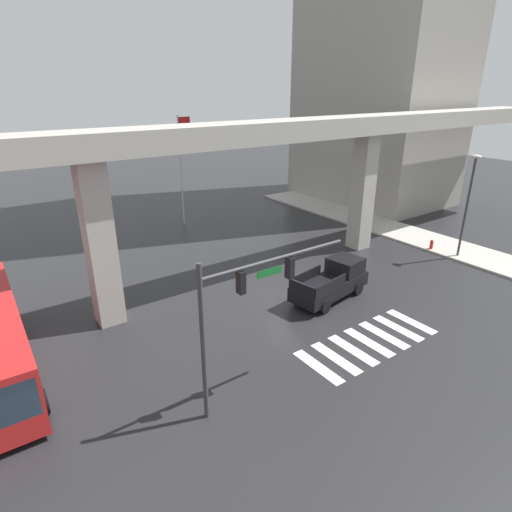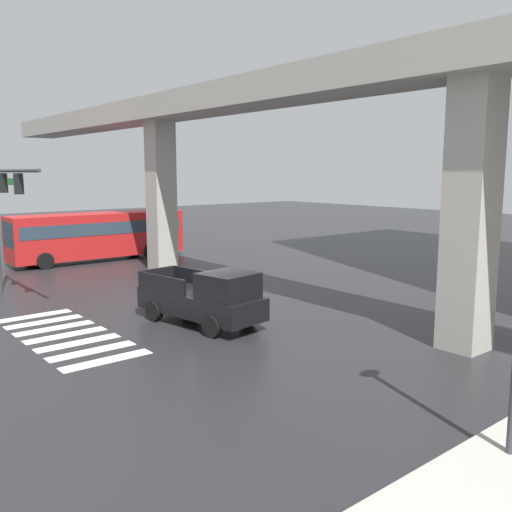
{
  "view_description": "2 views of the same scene",
  "coord_description": "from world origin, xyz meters",
  "px_view_note": "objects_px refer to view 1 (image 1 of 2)",
  "views": [
    {
      "loc": [
        -14.43,
        -16.83,
        11.46
      ],
      "look_at": [
        -0.81,
        2.35,
        1.96
      ],
      "focal_mm": 29.74,
      "sensor_mm": 36.0,
      "label": 1
    },
    {
      "loc": [
        18.26,
        -12.39,
        5.55
      ],
      "look_at": [
        0.55,
        2.15,
        2.05
      ],
      "focal_mm": 38.64,
      "sensor_mm": 36.0,
      "label": 2
    }
  ],
  "objects_px": {
    "street_lamp_near_corner": "(469,195)",
    "flagpole": "(182,163)",
    "traffic_signal_mast": "(244,299)",
    "fire_hydrant": "(431,245)",
    "street_lamp_mid_block": "(361,173)",
    "pickup_truck": "(333,281)"
  },
  "relations": [
    {
      "from": "street_lamp_near_corner",
      "to": "street_lamp_mid_block",
      "type": "xyz_separation_m",
      "value": [
        0.0,
        9.51,
        0.0
      ]
    },
    {
      "from": "street_lamp_near_corner",
      "to": "flagpole",
      "type": "distance_m",
      "value": 22.18
    },
    {
      "from": "traffic_signal_mast",
      "to": "fire_hydrant",
      "type": "relative_size",
      "value": 7.64
    },
    {
      "from": "pickup_truck",
      "to": "fire_hydrant",
      "type": "height_order",
      "value": "pickup_truck"
    },
    {
      "from": "street_lamp_near_corner",
      "to": "pickup_truck",
      "type": "bearing_deg",
      "value": 175.87
    },
    {
      "from": "traffic_signal_mast",
      "to": "fire_hydrant",
      "type": "distance_m",
      "value": 21.35
    },
    {
      "from": "street_lamp_near_corner",
      "to": "street_lamp_mid_block",
      "type": "height_order",
      "value": "same"
    },
    {
      "from": "traffic_signal_mast",
      "to": "street_lamp_mid_block",
      "type": "relative_size",
      "value": 0.9
    },
    {
      "from": "traffic_signal_mast",
      "to": "street_lamp_near_corner",
      "type": "bearing_deg",
      "value": 9.38
    },
    {
      "from": "traffic_signal_mast",
      "to": "fire_hydrant",
      "type": "bearing_deg",
      "value": 14.62
    },
    {
      "from": "traffic_signal_mast",
      "to": "fire_hydrant",
      "type": "xyz_separation_m",
      "value": [
        20.3,
        5.29,
        -3.96
      ]
    },
    {
      "from": "traffic_signal_mast",
      "to": "street_lamp_mid_block",
      "type": "bearing_deg",
      "value": 31.99
    },
    {
      "from": "street_lamp_near_corner",
      "to": "flagpole",
      "type": "bearing_deg",
      "value": 123.89
    },
    {
      "from": "traffic_signal_mast",
      "to": "fire_hydrant",
      "type": "height_order",
      "value": "traffic_signal_mast"
    },
    {
      "from": "pickup_truck",
      "to": "street_lamp_near_corner",
      "type": "distance_m",
      "value": 12.26
    },
    {
      "from": "pickup_truck",
      "to": "traffic_signal_mast",
      "type": "xyz_separation_m",
      "value": [
        -9.01,
        -4.27,
        3.4
      ]
    },
    {
      "from": "traffic_signal_mast",
      "to": "street_lamp_mid_block",
      "type": "distance_m",
      "value": 24.41
    },
    {
      "from": "pickup_truck",
      "to": "street_lamp_near_corner",
      "type": "bearing_deg",
      "value": -4.13
    },
    {
      "from": "street_lamp_near_corner",
      "to": "flagpole",
      "type": "relative_size",
      "value": 0.79
    },
    {
      "from": "fire_hydrant",
      "to": "street_lamp_mid_block",
      "type": "bearing_deg",
      "value": 87.0
    },
    {
      "from": "traffic_signal_mast",
      "to": "flagpole",
      "type": "height_order",
      "value": "flagpole"
    },
    {
      "from": "traffic_signal_mast",
      "to": "street_lamp_near_corner",
      "type": "distance_m",
      "value": 20.98
    }
  ]
}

